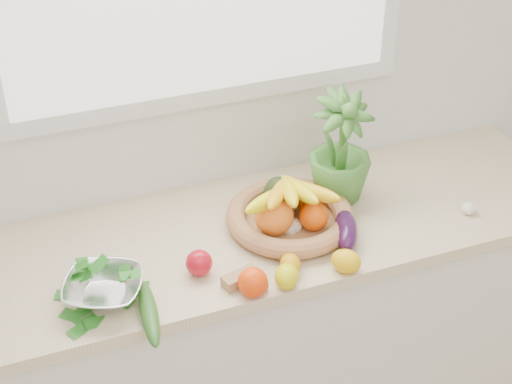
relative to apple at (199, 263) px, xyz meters
name	(u,v)px	position (x,y,z in m)	size (l,w,h in m)	color
back_wall	(203,58)	(0.17, 0.44, 0.41)	(4.50, 0.02, 2.70)	white
counter_cabinet	(240,343)	(0.17, 0.14, -0.51)	(2.20, 0.58, 0.86)	silver
countertop	(238,238)	(0.17, 0.14, -0.06)	(2.24, 0.62, 0.04)	beige
orange_loose	(253,282)	(0.11, -0.14, 0.00)	(0.08, 0.08, 0.08)	#FF3F08
lemon_a	(291,264)	(0.24, -0.09, -0.01)	(0.06, 0.07, 0.06)	orange
lemon_b	(287,276)	(0.21, -0.14, 0.00)	(0.07, 0.08, 0.07)	#D8D40B
lemon_c	(346,261)	(0.39, -0.14, 0.00)	(0.07, 0.09, 0.07)	yellow
apple	(199,263)	(0.00, 0.00, 0.00)	(0.08, 0.08, 0.08)	red
ginger	(241,278)	(0.10, -0.08, -0.02)	(0.11, 0.04, 0.03)	tan
garlic_a	(293,226)	(0.33, 0.09, -0.01)	(0.06, 0.06, 0.05)	white
garlic_b	(290,228)	(0.31, 0.08, -0.02)	(0.05, 0.05, 0.04)	silver
garlic_c	(468,209)	(0.88, -0.02, -0.02)	(0.05, 0.05, 0.04)	white
eggplant	(346,230)	(0.46, -0.01, 0.00)	(0.07, 0.19, 0.07)	#2F0F38
cucumber	(149,313)	(-0.18, -0.14, -0.01)	(0.05, 0.26, 0.05)	#215017
radish	(263,286)	(0.14, -0.13, -0.02)	(0.03, 0.03, 0.03)	#BD173F
potted_herb	(340,148)	(0.53, 0.20, 0.15)	(0.20, 0.20, 0.36)	#407C2D
fruit_basket	(289,211)	(0.33, 0.12, 0.02)	(0.49, 0.49, 0.19)	tan
colander_with_spinach	(103,284)	(-0.28, -0.02, 0.02)	(0.28, 0.28, 0.12)	white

